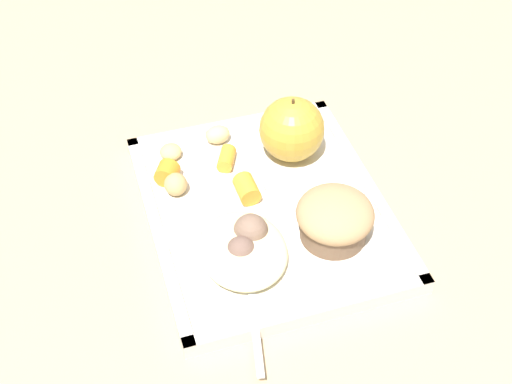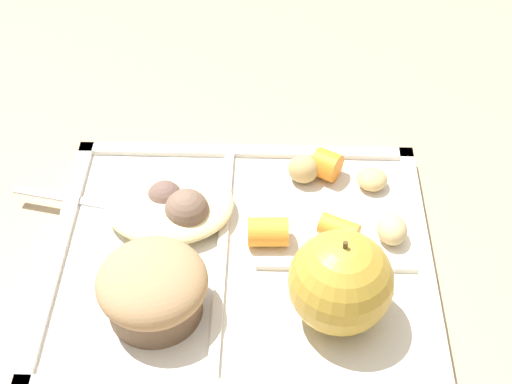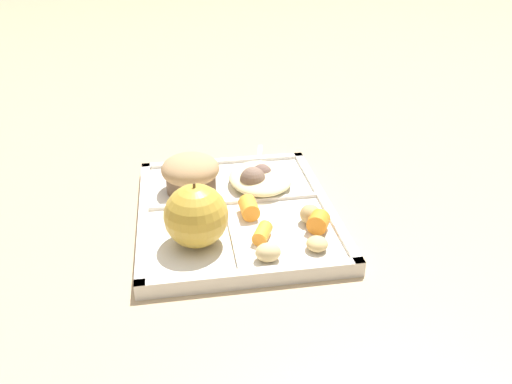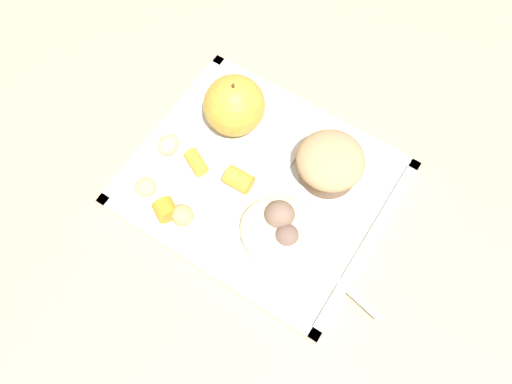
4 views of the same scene
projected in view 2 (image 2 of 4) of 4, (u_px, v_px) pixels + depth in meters
name	position (u px, v px, depth m)	size (l,w,h in m)	color
ground	(240.00, 267.00, 0.65)	(6.00, 6.00, 0.00)	tan
lunch_tray	(241.00, 260.00, 0.65)	(0.32, 0.27, 0.02)	silver
green_apple	(341.00, 282.00, 0.57)	(0.08, 0.08, 0.09)	#B79333
bran_muffin	(153.00, 288.00, 0.58)	(0.09, 0.09, 0.06)	brown
carrot_slice_edge	(339.00, 229.00, 0.65)	(0.02, 0.02, 0.03)	orange
carrot_slice_large	(268.00, 232.00, 0.65)	(0.03, 0.03, 0.03)	orange
carrot_slice_diagonal	(326.00, 165.00, 0.70)	(0.03, 0.03, 0.02)	orange
potato_chunk_large	(372.00, 179.00, 0.70)	(0.03, 0.03, 0.02)	tan
potato_chunk_wedge	(392.00, 229.00, 0.65)	(0.03, 0.03, 0.02)	tan
potato_chunk_browned	(303.00, 169.00, 0.70)	(0.03, 0.03, 0.03)	tan
egg_noodle_pile	(169.00, 204.00, 0.67)	(0.11, 0.10, 0.02)	beige
meatball_center	(165.00, 198.00, 0.67)	(0.03, 0.03, 0.03)	brown
meatball_back	(187.00, 211.00, 0.65)	(0.04, 0.04, 0.04)	#755B4C
plastic_fork	(111.00, 206.00, 0.68)	(0.16, 0.05, 0.00)	silver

